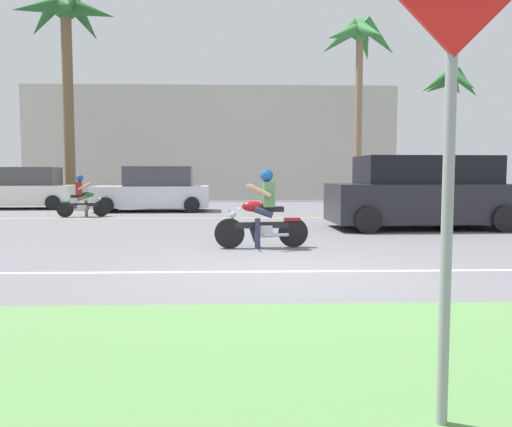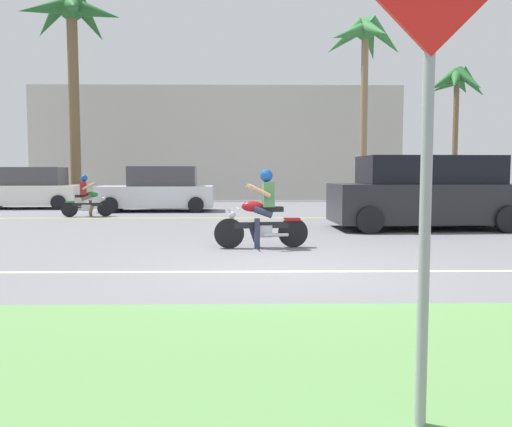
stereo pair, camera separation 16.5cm
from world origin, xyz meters
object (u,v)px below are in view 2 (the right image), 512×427
(street_sign, at_px, (428,137))
(palm_tree_0, at_px, (365,46))
(parked_car_1, at_px, (158,190))
(palm_tree_2, at_px, (72,26))
(motorcyclist, at_px, (262,215))
(palm_tree_1, at_px, (457,88))
(parked_car_0, at_px, (29,189))
(motorcyclist_distant, at_px, (87,199))
(suv_nearby, at_px, (426,193))

(street_sign, bearing_deg, palm_tree_0, 78.29)
(parked_car_1, distance_m, palm_tree_2, 8.45)
(palm_tree_2, bearing_deg, motorcyclist, -58.81)
(palm_tree_2, bearing_deg, street_sign, -67.12)
(palm_tree_0, bearing_deg, palm_tree_1, -0.53)
(palm_tree_1, distance_m, street_sign, 23.02)
(parked_car_0, xyz_separation_m, palm_tree_2, (1.34, 1.56, 6.75))
(palm_tree_0, distance_m, motorcyclist_distant, 14.22)
(parked_car_1, bearing_deg, motorcyclist_distant, -128.02)
(palm_tree_1, relative_size, street_sign, 2.39)
(motorcyclist_distant, bearing_deg, street_sign, -66.52)
(motorcyclist, xyz_separation_m, palm_tree_0, (5.02, 14.08, 6.51))
(parked_car_0, bearing_deg, parked_car_1, -15.99)
(parked_car_0, relative_size, parked_car_1, 0.98)
(parked_car_1, distance_m, motorcyclist_distant, 3.07)
(motorcyclist, distance_m, palm_tree_2, 16.20)
(motorcyclist, xyz_separation_m, motorcyclist_distant, (-5.44, 7.03, -0.06))
(suv_nearby, relative_size, palm_tree_2, 0.53)
(parked_car_0, relative_size, palm_tree_1, 0.66)
(parked_car_0, height_order, palm_tree_0, palm_tree_0)
(palm_tree_1, height_order, street_sign, palm_tree_1)
(motorcyclist, bearing_deg, suv_nearby, 37.77)
(palm_tree_0, height_order, motorcyclist_distant, palm_tree_0)
(motorcyclist_distant, bearing_deg, parked_car_1, 51.98)
(motorcyclist, bearing_deg, parked_car_0, 129.13)
(parked_car_0, height_order, motorcyclist_distant, parked_car_0)
(suv_nearby, bearing_deg, street_sign, -109.10)
(motorcyclist, xyz_separation_m, parked_car_0, (-8.94, 10.99, 0.13))
(suv_nearby, xyz_separation_m, motorcyclist_distant, (-9.65, 3.78, -0.32))
(parked_car_1, relative_size, palm_tree_2, 0.46)
(motorcyclist, distance_m, parked_car_0, 14.16)
(parked_car_0, relative_size, motorcyclist_distant, 2.60)
(motorcyclist, distance_m, street_sign, 7.10)
(motorcyclist, relative_size, palm_tree_1, 0.28)
(parked_car_0, bearing_deg, street_sign, -61.93)
(street_sign, bearing_deg, palm_tree_2, 112.88)
(parked_car_1, xyz_separation_m, palm_tree_0, (8.58, 4.63, 6.37))
(motorcyclist, distance_m, suv_nearby, 5.33)
(street_sign, bearing_deg, parked_car_1, 104.37)
(parked_car_0, bearing_deg, motorcyclist_distant, -48.51)
(palm_tree_2, xyz_separation_m, street_sign, (8.25, -19.54, -5.92))
(motorcyclist, bearing_deg, parked_car_1, 110.65)
(parked_car_0, xyz_separation_m, palm_tree_0, (13.96, 3.09, 6.38))
(parked_car_0, relative_size, street_sign, 1.58)
(motorcyclist, height_order, palm_tree_2, palm_tree_2)
(parked_car_0, distance_m, palm_tree_1, 18.99)
(parked_car_0, bearing_deg, palm_tree_2, 49.22)
(suv_nearby, distance_m, palm_tree_0, 12.52)
(motorcyclist, distance_m, motorcyclist_distant, 8.90)
(parked_car_1, relative_size, palm_tree_1, 0.67)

